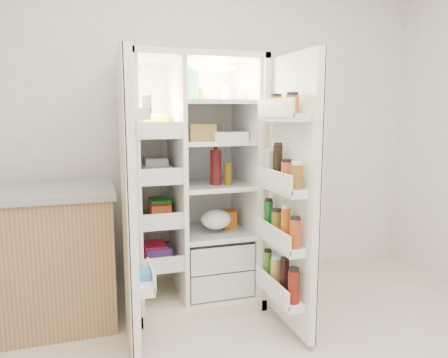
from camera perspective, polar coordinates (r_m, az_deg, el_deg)
name	(u,v)px	position (r m, az deg, el deg)	size (l,w,h in m)	color
wall_back	(192,120)	(3.48, -4.27, 7.96)	(4.00, 0.02, 2.70)	white
refrigerator	(193,202)	(3.20, -4.20, -3.06)	(0.92, 0.70, 1.80)	beige
freezer_door	(130,203)	(2.50, -12.57, -3.19)	(0.15, 0.40, 1.72)	white
fridge_door	(291,199)	(2.68, 8.99, -2.65)	(0.17, 0.58, 1.72)	white
kitchen_counter	(16,260)	(3.12, -26.17, -9.70)	(1.26, 0.67, 0.92)	#A17150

